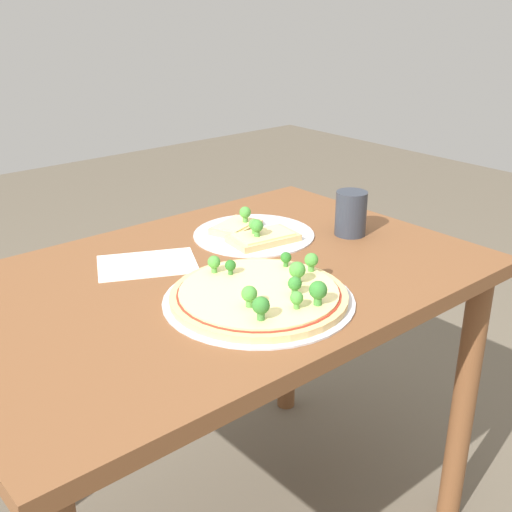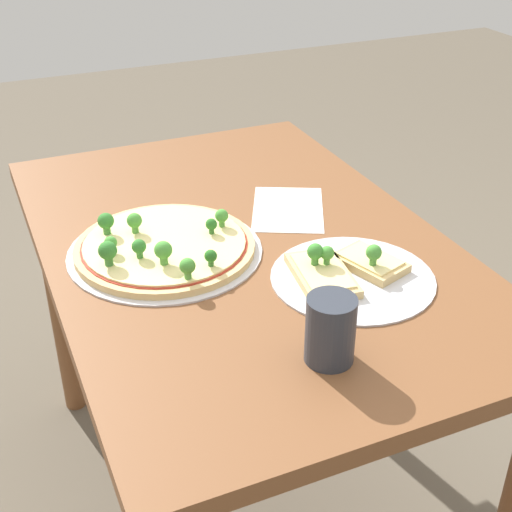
% 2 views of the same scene
% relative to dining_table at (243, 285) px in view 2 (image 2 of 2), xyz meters
% --- Properties ---
extents(ground_plane, '(8.00, 8.00, 0.00)m').
position_rel_dining_table_xyz_m(ground_plane, '(0.00, 0.00, -0.66)').
color(ground_plane, brown).
extents(dining_table, '(1.19, 0.78, 0.77)m').
position_rel_dining_table_xyz_m(dining_table, '(0.00, 0.00, 0.00)').
color(dining_table, brown).
rests_on(dining_table, ground_plane).
extents(pizza_tray_whole, '(0.38, 0.38, 0.07)m').
position_rel_dining_table_xyz_m(pizza_tray_whole, '(0.01, 0.16, 0.12)').
color(pizza_tray_whole, silver).
rests_on(pizza_tray_whole, dining_table).
extents(pizza_tray_slice, '(0.31, 0.31, 0.07)m').
position_rel_dining_table_xyz_m(pizza_tray_slice, '(-0.21, -0.12, 0.12)').
color(pizza_tray_slice, silver).
rests_on(pizza_tray_slice, dining_table).
extents(drinking_cup, '(0.08, 0.08, 0.11)m').
position_rel_dining_table_xyz_m(drinking_cup, '(-0.41, 0.02, 0.17)').
color(drinking_cup, '#2D333D').
rests_on(drinking_cup, dining_table).
extents(paper_menu, '(0.26, 0.23, 0.00)m').
position_rel_dining_table_xyz_m(paper_menu, '(0.09, -0.14, 0.11)').
color(paper_menu, white).
rests_on(paper_menu, dining_table).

